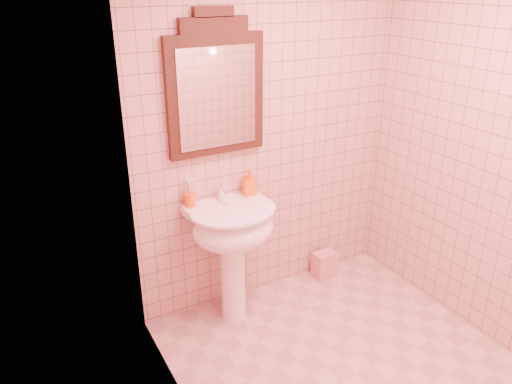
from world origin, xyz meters
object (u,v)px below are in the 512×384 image
soap_dispenser (249,182)px  pedestal_sink (233,236)px  toothbrush_cup (190,199)px  towel (324,265)px  mirror (216,89)px

soap_dispenser → pedestal_sink: bearing=-136.1°
toothbrush_cup → towel: toothbrush_cup is taller
pedestal_sink → soap_dispenser: bearing=36.0°
pedestal_sink → soap_dispenser: size_ratio=4.66×
pedestal_sink → soap_dispenser: 0.39m
mirror → towel: 1.74m
mirror → towel: mirror is taller
toothbrush_cup → soap_dispenser: bearing=-3.0°
pedestal_sink → soap_dispenser: soap_dispenser is taller
soap_dispenser → towel: size_ratio=0.85×
toothbrush_cup → soap_dispenser: size_ratio=0.93×
mirror → soap_dispenser: bearing=-14.0°
mirror → toothbrush_cup: bearing=-172.6°
towel → soap_dispenser: bearing=177.2°
pedestal_sink → toothbrush_cup: size_ratio=5.01×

